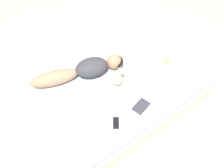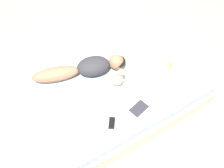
% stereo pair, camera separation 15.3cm
% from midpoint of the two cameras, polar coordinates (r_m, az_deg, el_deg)
% --- Properties ---
extents(ground_plane, '(12.00, 12.00, 0.00)m').
position_cam_midpoint_polar(ground_plane, '(3.30, 0.68, -3.10)').
color(ground_plane, '#B7A88E').
extents(bed, '(1.79, 2.35, 0.46)m').
position_cam_midpoint_polar(bed, '(3.11, 0.72, -0.71)').
color(bed, beige).
rests_on(bed, ground_plane).
extents(person, '(0.56, 1.26, 0.21)m').
position_cam_midpoint_polar(person, '(2.90, -5.42, 4.17)').
color(person, '#A37556').
rests_on(person, bed).
extents(open_magazine, '(0.50, 0.41, 0.01)m').
position_cam_midpoint_polar(open_magazine, '(2.68, 6.99, -5.08)').
color(open_magazine, silver).
rests_on(open_magazine, bed).
extents(coffee_mug, '(0.11, 0.07, 0.09)m').
position_cam_midpoint_polar(coffee_mug, '(3.13, 16.28, 4.96)').
color(coffee_mug, tan).
rests_on(coffee_mug, bed).
extents(cell_phone, '(0.17, 0.15, 0.01)m').
position_cam_midpoint_polar(cell_phone, '(2.53, 1.71, -10.19)').
color(cell_phone, black).
rests_on(cell_phone, bed).
extents(plush_toy, '(0.18, 0.19, 0.22)m').
position_cam_midpoint_polar(plush_toy, '(2.79, 3.05, 1.46)').
color(plush_toy, '#D1B289').
rests_on(plush_toy, bed).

